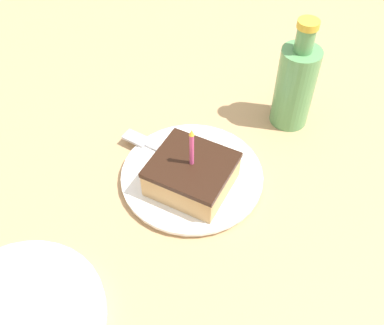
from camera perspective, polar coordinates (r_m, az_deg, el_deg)
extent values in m
cube|color=tan|center=(0.76, -1.56, -3.88)|extent=(2.40, 2.40, 0.04)
cylinder|color=white|center=(0.75, 0.00, -1.74)|extent=(0.22, 0.22, 0.02)
cylinder|color=white|center=(0.75, 0.00, -1.58)|extent=(0.24, 0.24, 0.01)
cube|color=tan|center=(0.71, 0.04, -1.60)|extent=(0.11, 0.12, 0.04)
cube|color=black|center=(0.69, 0.04, -0.19)|extent=(0.11, 0.12, 0.01)
cylinder|color=#E04C8C|center=(0.66, 0.05, 1.78)|extent=(0.01, 0.01, 0.06)
cone|color=yellow|center=(0.64, 0.05, 3.96)|extent=(0.01, 0.01, 0.01)
cube|color=#B2B2B7|center=(0.76, -1.87, 0.66)|extent=(0.02, 0.13, 0.00)
cube|color=#B2B2B7|center=(0.80, -7.14, 3.06)|extent=(0.03, 0.05, 0.00)
cylinder|color=#599959|center=(0.82, 12.89, 9.26)|extent=(0.07, 0.07, 0.15)
cylinder|color=#599959|center=(0.77, 14.17, 14.92)|extent=(0.03, 0.03, 0.04)
cylinder|color=gold|center=(0.75, 14.57, 16.66)|extent=(0.04, 0.04, 0.01)
cylinder|color=white|center=(0.66, -21.32, -18.18)|extent=(0.23, 0.23, 0.02)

